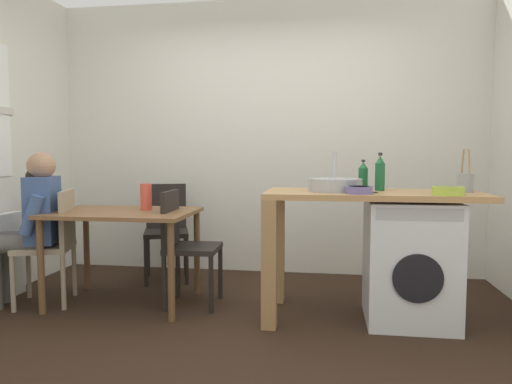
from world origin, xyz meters
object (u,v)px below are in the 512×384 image
object	(u,v)px
dining_table	(123,223)
chair_spare_by_wall	(166,226)
chair_opposite	(184,241)
vase	(146,197)
bottle_squat_brown	(380,174)
chair_person_seat	(54,240)
mixing_bowl	(359,190)
seated_person	(31,220)
colander	(448,190)
bottle_tall_green	(363,176)
utensil_crock	(465,182)
washing_machine	(409,261)

from	to	relation	value
dining_table	chair_spare_by_wall	world-z (taller)	chair_spare_by_wall
chair_opposite	vase	size ratio (longest dim) A/B	4.28
dining_table	bottle_squat_brown	size ratio (longest dim) A/B	4.00
chair_person_seat	chair_spare_by_wall	distance (m)	1.05
dining_table	chair_person_seat	size ratio (longest dim) A/B	1.22
dining_table	chair_person_seat	xyz separation A→B (m)	(-0.55, -0.08, -0.14)
chair_opposite	chair_spare_by_wall	distance (m)	0.83
chair_spare_by_wall	mixing_bowl	distance (m)	2.05
chair_opposite	bottle_squat_brown	bearing A→B (deg)	87.34
dining_table	seated_person	world-z (taller)	seated_person
chair_spare_by_wall	chair_opposite	bearing A→B (deg)	100.03
bottle_squat_brown	chair_spare_by_wall	bearing A→B (deg)	158.46
colander	bottle_squat_brown	bearing A→B (deg)	140.88
seated_person	chair_opposite	bearing A→B (deg)	-99.03
bottle_tall_green	utensil_crock	size ratio (longest dim) A/B	0.74
utensil_crock	dining_table	bearing A→B (deg)	179.53
bottle_tall_green	vase	size ratio (longest dim) A/B	1.06
dining_table	bottle_squat_brown	xyz separation A→B (m)	(1.96, 0.03, 0.40)
chair_person_seat	vase	distance (m)	0.80
chair_person_seat	bottle_tall_green	xyz separation A→B (m)	(2.40, 0.21, 0.51)
washing_machine	colander	bearing A→B (deg)	-49.26
vase	dining_table	bearing A→B (deg)	-146.31
dining_table	bottle_tall_green	distance (m)	1.89
chair_opposite	colander	distance (m)	1.95
chair_person_seat	bottle_tall_green	world-z (taller)	bottle_tall_green
chair_opposite	chair_person_seat	bearing A→B (deg)	-84.91
dining_table	bottle_tall_green	xyz separation A→B (m)	(1.85, 0.13, 0.38)
dining_table	seated_person	xyz separation A→B (m)	(-0.70, -0.13, 0.03)
mixing_bowl	bottle_squat_brown	bearing A→B (deg)	60.75
washing_machine	utensil_crock	distance (m)	0.67
vase	chair_opposite	bearing A→B (deg)	-9.15
bottle_tall_green	vase	world-z (taller)	bottle_tall_green
bottle_squat_brown	colander	bearing A→B (deg)	-39.12
chair_person_seat	seated_person	xyz separation A→B (m)	(-0.15, -0.05, 0.16)
chair_person_seat	mixing_bowl	size ratio (longest dim) A/B	4.94
bottle_tall_green	vase	xyz separation A→B (m)	(-1.70, -0.03, -0.18)
seated_person	colander	distance (m)	3.07
chair_person_seat	washing_machine	world-z (taller)	chair_person_seat
chair_opposite	colander	size ratio (longest dim) A/B	4.50
colander	dining_table	bearing A→B (deg)	172.94
chair_opposite	chair_spare_by_wall	bearing A→B (deg)	-152.94
washing_machine	bottle_tall_green	distance (m)	0.70
mixing_bowl	washing_machine	bearing A→B (deg)	28.05
chair_opposite	mixing_bowl	xyz separation A→B (m)	(1.32, -0.32, 0.44)
dining_table	colander	bearing A→B (deg)	-7.06
chair_opposite	colander	bearing A→B (deg)	77.88
mixing_bowl	utensil_crock	world-z (taller)	utensil_crock
dining_table	chair_opposite	bearing A→B (deg)	5.71
bottle_tall_green	mixing_bowl	bearing A→B (deg)	-98.00
chair_person_seat	washing_machine	size ratio (longest dim) A/B	1.05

